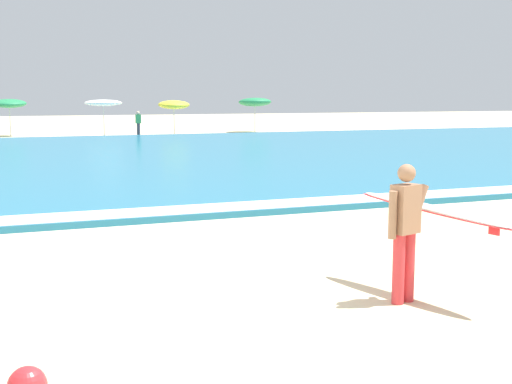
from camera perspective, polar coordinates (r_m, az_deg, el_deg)
ground_plane at (r=8.16m, az=-0.88°, el=-9.95°), size 160.00×160.00×0.00m
sea at (r=27.23m, az=-15.23°, el=2.76°), size 120.00×28.00×0.14m
surf_foam at (r=14.06m, az=-9.71°, el=-1.71°), size 120.00×1.09×0.01m
surfer_with_board at (r=8.52m, az=13.57°, el=-2.31°), size 1.21×2.34×1.73m
beach_umbrella_2 at (r=44.56m, az=-20.35°, el=7.11°), size 2.07×2.10×2.38m
beach_umbrella_3 at (r=42.48m, az=-12.92°, el=7.44°), size 2.28×2.28×2.29m
beach_umbrella_4 at (r=43.41m, az=-7.04°, el=7.41°), size 2.00×2.03×2.28m
beach_umbrella_5 at (r=46.54m, az=-0.09°, el=7.69°), size 2.27×2.30×2.42m
beachgoer_near_row_left at (r=41.82m, az=-10.03°, el=5.81°), size 0.32×0.20×1.58m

